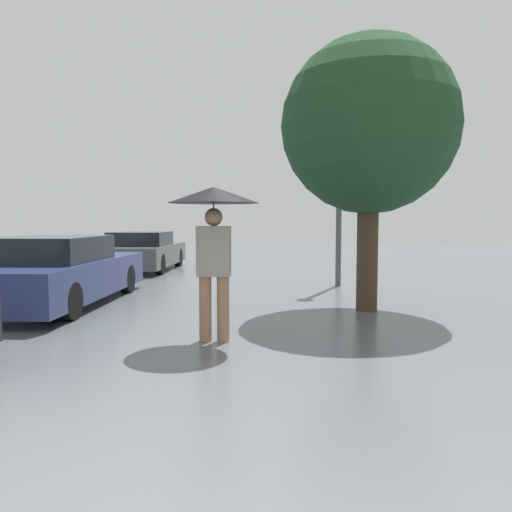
{
  "coord_description": "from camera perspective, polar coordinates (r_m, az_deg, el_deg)",
  "views": [
    {
      "loc": [
        0.59,
        -1.59,
        1.46
      ],
      "look_at": [
        0.34,
        4.34,
        1.04
      ],
      "focal_mm": 35.0,
      "sensor_mm": 36.0,
      "label": 1
    }
  ],
  "objects": [
    {
      "name": "parked_car_middle",
      "position": [
        9.31,
        -21.78,
        -1.76
      ],
      "size": [
        1.76,
        4.51,
        1.19
      ],
      "color": "navy",
      "rests_on": "ground_plane"
    },
    {
      "name": "tree",
      "position": [
        8.36,
        12.83,
        14.19
      ],
      "size": [
        2.8,
        2.8,
        4.37
      ],
      "color": "#473323",
      "rests_on": "ground_plane"
    },
    {
      "name": "street_lamp",
      "position": [
        11.32,
        9.53,
        11.75
      ],
      "size": [
        0.32,
        0.32,
        4.66
      ],
      "color": "#515456",
      "rests_on": "ground_plane"
    },
    {
      "name": "parked_car_farthest",
      "position": [
        15.05,
        -12.83,
        0.47
      ],
      "size": [
        1.78,
        4.06,
        1.13
      ],
      "color": "#4C514C",
      "rests_on": "ground_plane"
    },
    {
      "name": "pedestrian",
      "position": [
        5.98,
        -4.87,
        4.4
      ],
      "size": [
        1.09,
        1.09,
        1.86
      ],
      "color": "#9E7051",
      "rests_on": "ground_plane"
    }
  ]
}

